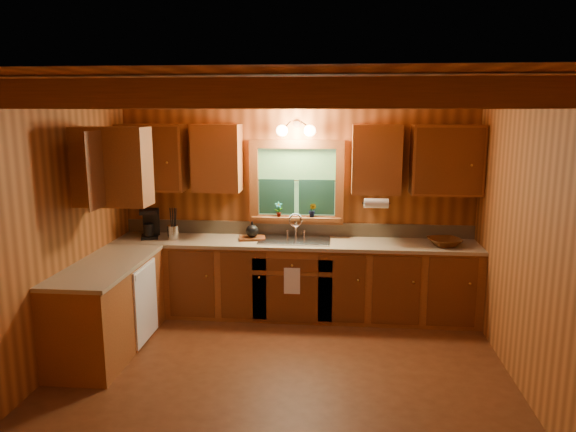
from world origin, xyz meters
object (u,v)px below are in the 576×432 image
(coffee_maker, at_px, (150,224))
(cutting_board, at_px, (252,238))
(wicker_basket, at_px, (444,242))
(sink, at_px, (295,244))

(coffee_maker, relative_size, cutting_board, 1.13)
(cutting_board, height_order, wicker_basket, wicker_basket)
(coffee_maker, xyz_separation_m, cutting_board, (1.22, 0.02, -0.16))
(wicker_basket, bearing_deg, sink, 177.15)
(cutting_board, distance_m, wicker_basket, 2.19)
(wicker_basket, bearing_deg, cutting_board, 177.29)
(coffee_maker, relative_size, wicker_basket, 0.96)
(sink, bearing_deg, coffee_maker, -179.97)
(coffee_maker, bearing_deg, cutting_board, -17.14)
(cutting_board, xyz_separation_m, wicker_basket, (2.19, -0.10, 0.03))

